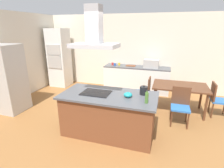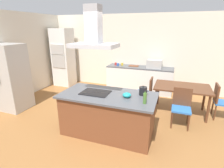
{
  "view_description": "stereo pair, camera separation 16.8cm",
  "coord_description": "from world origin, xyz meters",
  "px_view_note": "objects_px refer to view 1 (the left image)",
  "views": [
    {
      "loc": [
        1.08,
        -3.22,
        2.22
      ],
      "look_at": [
        -0.05,
        0.4,
        1.0
      ],
      "focal_mm": 28.09,
      "sensor_mm": 36.0,
      "label": 1
    },
    {
      "loc": [
        1.24,
        -3.16,
        2.22
      ],
      "look_at": [
        -0.05,
        0.4,
        1.0
      ],
      "focal_mm": 28.09,
      "sensor_mm": 36.0,
      "label": 2
    }
  ],
  "objects_px": {
    "tea_kettle": "(144,90)",
    "dining_table": "(180,88)",
    "mixing_bowl": "(128,95)",
    "cutting_board": "(131,66)",
    "chair_facing_island": "(180,103)",
    "olive_oil_bottle": "(147,98)",
    "coffee_mug_red": "(113,64)",
    "wall_oven_stack": "(59,58)",
    "cooktop": "(96,93)",
    "coffee_mug_blue": "(115,64)",
    "chair_at_right_end": "(217,98)",
    "range_hood": "(94,34)",
    "coffee_mug_yellow": "(119,64)",
    "chair_at_left_end": "(145,90)",
    "countertop_microwave": "(151,64)",
    "refrigerator": "(7,79)"
  },
  "relations": [
    {
      "from": "wall_oven_stack",
      "to": "olive_oil_bottle",
      "type": "bearing_deg",
      "value": -37.58
    },
    {
      "from": "countertop_microwave",
      "to": "coffee_mug_red",
      "type": "xyz_separation_m",
      "value": [
        -1.41,
        0.02,
        -0.09
      ]
    },
    {
      "from": "mixing_bowl",
      "to": "dining_table",
      "type": "xyz_separation_m",
      "value": [
        1.08,
        1.59,
        -0.28
      ]
    },
    {
      "from": "chair_at_right_end",
      "to": "chair_facing_island",
      "type": "distance_m",
      "value": 1.13
    },
    {
      "from": "chair_at_right_end",
      "to": "chair_at_left_end",
      "type": "height_order",
      "value": "same"
    },
    {
      "from": "chair_facing_island",
      "to": "range_hood",
      "type": "height_order",
      "value": "range_hood"
    },
    {
      "from": "wall_oven_stack",
      "to": "chair_facing_island",
      "type": "distance_m",
      "value": 4.76
    },
    {
      "from": "mixing_bowl",
      "to": "cutting_board",
      "type": "relative_size",
      "value": 0.51
    },
    {
      "from": "mixing_bowl",
      "to": "range_hood",
      "type": "distance_m",
      "value": 1.35
    },
    {
      "from": "chair_at_left_end",
      "to": "chair_at_right_end",
      "type": "bearing_deg",
      "value": 0.0
    },
    {
      "from": "range_hood",
      "to": "countertop_microwave",
      "type": "bearing_deg",
      "value": 73.07
    },
    {
      "from": "olive_oil_bottle",
      "to": "wall_oven_stack",
      "type": "xyz_separation_m",
      "value": [
        -3.7,
        2.85,
        0.1
      ]
    },
    {
      "from": "coffee_mug_red",
      "to": "wall_oven_stack",
      "type": "distance_m",
      "value": 2.11
    },
    {
      "from": "refrigerator",
      "to": "range_hood",
      "type": "xyz_separation_m",
      "value": [
        2.7,
        -0.25,
        1.19
      ]
    },
    {
      "from": "mixing_bowl",
      "to": "range_hood",
      "type": "height_order",
      "value": "range_hood"
    },
    {
      "from": "coffee_mug_yellow",
      "to": "tea_kettle",
      "type": "bearing_deg",
      "value": -65.07
    },
    {
      "from": "countertop_microwave",
      "to": "coffee_mug_red",
      "type": "relative_size",
      "value": 5.56
    },
    {
      "from": "mixing_bowl",
      "to": "wall_oven_stack",
      "type": "height_order",
      "value": "wall_oven_stack"
    },
    {
      "from": "cooktop",
      "to": "coffee_mug_yellow",
      "type": "distance_m",
      "value": 2.93
    },
    {
      "from": "countertop_microwave",
      "to": "range_hood",
      "type": "xyz_separation_m",
      "value": [
        -0.88,
        -2.88,
        1.06
      ]
    },
    {
      "from": "olive_oil_bottle",
      "to": "dining_table",
      "type": "relative_size",
      "value": 0.18
    },
    {
      "from": "tea_kettle",
      "to": "dining_table",
      "type": "distance_m",
      "value": 1.6
    },
    {
      "from": "cutting_board",
      "to": "chair_at_left_end",
      "type": "xyz_separation_m",
      "value": [
        0.71,
        -1.36,
        -0.4
      ]
    },
    {
      "from": "countertop_microwave",
      "to": "dining_table",
      "type": "bearing_deg",
      "value": -55.51
    },
    {
      "from": "tea_kettle",
      "to": "dining_table",
      "type": "xyz_separation_m",
      "value": [
        0.8,
        1.35,
        -0.32
      ]
    },
    {
      "from": "mixing_bowl",
      "to": "dining_table",
      "type": "height_order",
      "value": "mixing_bowl"
    },
    {
      "from": "mixing_bowl",
      "to": "range_hood",
      "type": "relative_size",
      "value": 0.19
    },
    {
      "from": "tea_kettle",
      "to": "chair_at_left_end",
      "type": "distance_m",
      "value": 1.44
    },
    {
      "from": "chair_at_left_end",
      "to": "coffee_mug_yellow",
      "type": "bearing_deg",
      "value": 130.27
    },
    {
      "from": "cutting_board",
      "to": "mixing_bowl",
      "type": "bearing_deg",
      "value": -79.51
    },
    {
      "from": "olive_oil_bottle",
      "to": "coffee_mug_blue",
      "type": "bearing_deg",
      "value": 116.36
    },
    {
      "from": "coffee_mug_yellow",
      "to": "range_hood",
      "type": "distance_m",
      "value": 3.15
    },
    {
      "from": "refrigerator",
      "to": "cooktop",
      "type": "bearing_deg",
      "value": -5.38
    },
    {
      "from": "cutting_board",
      "to": "chair_facing_island",
      "type": "bearing_deg",
      "value": -51.19
    },
    {
      "from": "tea_kettle",
      "to": "coffee_mug_yellow",
      "type": "distance_m",
      "value": 2.98
    },
    {
      "from": "coffee_mug_yellow",
      "to": "dining_table",
      "type": "xyz_separation_m",
      "value": [
        2.06,
        -1.35,
        -0.28
      ]
    },
    {
      "from": "cutting_board",
      "to": "refrigerator",
      "type": "relative_size",
      "value": 0.19
    },
    {
      "from": "cooktop",
      "to": "tea_kettle",
      "type": "distance_m",
      "value": 1.0
    },
    {
      "from": "olive_oil_bottle",
      "to": "chair_at_right_end",
      "type": "distance_m",
      "value": 2.45
    },
    {
      "from": "chair_facing_island",
      "to": "coffee_mug_blue",
      "type": "bearing_deg",
      "value": 138.92
    },
    {
      "from": "coffee_mug_blue",
      "to": "refrigerator",
      "type": "height_order",
      "value": "refrigerator"
    },
    {
      "from": "olive_oil_bottle",
      "to": "mixing_bowl",
      "type": "relative_size",
      "value": 1.44
    },
    {
      "from": "coffee_mug_blue",
      "to": "coffee_mug_yellow",
      "type": "xyz_separation_m",
      "value": [
        0.13,
        0.1,
        0.0
      ]
    },
    {
      "from": "coffee_mug_yellow",
      "to": "range_hood",
      "type": "xyz_separation_m",
      "value": [
        0.28,
        -2.92,
        1.16
      ]
    },
    {
      "from": "tea_kettle",
      "to": "coffee_mug_red",
      "type": "relative_size",
      "value": 2.35
    },
    {
      "from": "wall_oven_stack",
      "to": "chair_at_right_end",
      "type": "relative_size",
      "value": 2.47
    },
    {
      "from": "chair_at_right_end",
      "to": "range_hood",
      "type": "distance_m",
      "value": 3.5
    },
    {
      "from": "olive_oil_bottle",
      "to": "range_hood",
      "type": "distance_m",
      "value": 1.55
    },
    {
      "from": "mixing_bowl",
      "to": "coffee_mug_yellow",
      "type": "bearing_deg",
      "value": 108.38
    },
    {
      "from": "chair_at_right_end",
      "to": "olive_oil_bottle",
      "type": "bearing_deg",
      "value": -132.27
    }
  ]
}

